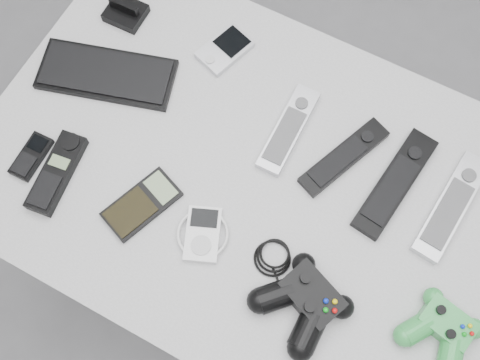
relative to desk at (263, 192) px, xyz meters
The scene contains 15 objects.
floor 0.72m from the desk, 110.09° to the left, with size 3.50×3.50×0.00m, color slate.
desk is the anchor object (origin of this frame).
pda_keyboard 0.42m from the desk, behind, with size 0.29×0.12×0.02m, color black.
dock_bracket 0.51m from the desk, 155.40° to the left, with size 0.08×0.07×0.05m, color black.
pda 0.33m from the desk, 133.05° to the left, with size 0.07×0.12×0.02m, color #B7B7BE.
remote_silver_a 0.15m from the desk, 92.70° to the left, with size 0.05×0.21×0.02m, color #B7B7BE.
remote_black_a 0.19m from the desk, 44.81° to the left, with size 0.05×0.21×0.02m, color black.
remote_black_b 0.28m from the desk, 26.34° to the left, with size 0.06×0.25×0.02m, color black.
remote_silver_b 0.38m from the desk, 19.38° to the left, with size 0.06×0.24×0.02m, color #BBBCC2.
mobile_phone 0.49m from the desk, 158.21° to the right, with size 0.05×0.10×0.02m, color black.
cordless_handset 0.43m from the desk, 153.91° to the right, with size 0.05×0.18×0.03m, color black.
calculator 0.26m from the desk, 140.22° to the right, with size 0.08×0.15×0.02m, color black.
mp3_player 0.18m from the desk, 109.08° to the right, with size 0.10×0.11×0.02m, color silver.
controller_black 0.27m from the desk, 45.73° to the right, with size 0.27×0.17×0.05m, color black, non-canonical shape.
controller_green 0.44m from the desk, 14.59° to the right, with size 0.13×0.14×0.05m, color #217C33, non-canonical shape.
Camera 1 is at (0.15, -0.39, 1.86)m, focal length 42.00 mm.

